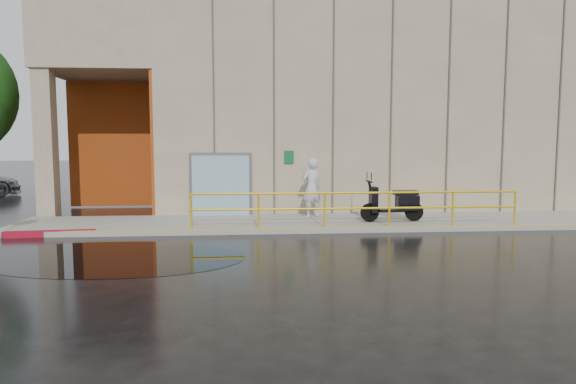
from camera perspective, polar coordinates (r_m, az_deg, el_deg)
name	(u,v)px	position (r m, az deg, el deg)	size (l,w,h in m)	color
ground	(199,260)	(11.70, -9.86, -7.43)	(120.00, 120.00, 0.00)	black
sidewalk	(340,222)	(16.32, 5.79, -3.37)	(20.00, 3.00, 0.15)	gray
building	(339,105)	(22.74, 5.70, 9.62)	(20.00, 10.17, 8.00)	gray
guardrail	(357,209)	(14.97, 7.68, -1.88)	(9.56, 0.06, 1.03)	gold
person	(312,188)	(16.68, 2.66, 0.46)	(0.71, 0.46, 1.94)	silver
scooter	(393,193)	(16.20, 11.61, -0.11)	(2.01, 0.71, 1.54)	black
red_curb	(50,234)	(15.66, -24.97, -4.21)	(2.40, 0.18, 0.18)	maroon
puddle	(112,258)	(12.39, -18.96, -6.91)	(6.02, 3.71, 0.01)	black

